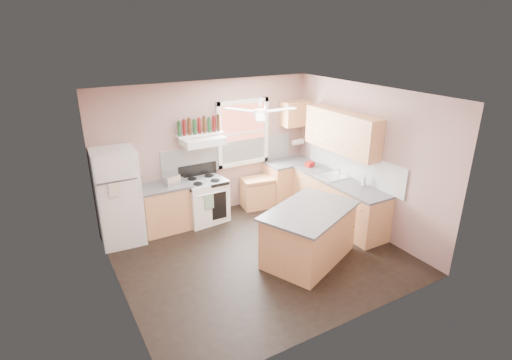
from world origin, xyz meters
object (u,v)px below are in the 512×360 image
toaster (172,180)px  stove (205,200)px  cart (258,193)px  island (309,235)px  refrigerator (118,197)px

toaster → stove: size_ratio=0.33×
cart → island: island is taller
refrigerator → island: size_ratio=1.14×
toaster → stove: bearing=-14.1°
cart → island: (-0.30, -2.19, 0.11)m
refrigerator → stove: (1.61, 0.02, -0.43)m
refrigerator → toaster: size_ratio=6.12×
cart → stove: bearing=-170.5°
toaster → island: toaster is taller
refrigerator → island: (2.54, -2.14, -0.43)m
refrigerator → cart: (2.84, 0.05, -0.53)m
refrigerator → cart: refrigerator is taller
toaster → island: size_ratio=0.19×
toaster → cart: (1.87, 0.06, -0.67)m
island → refrigerator: bearing=116.5°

